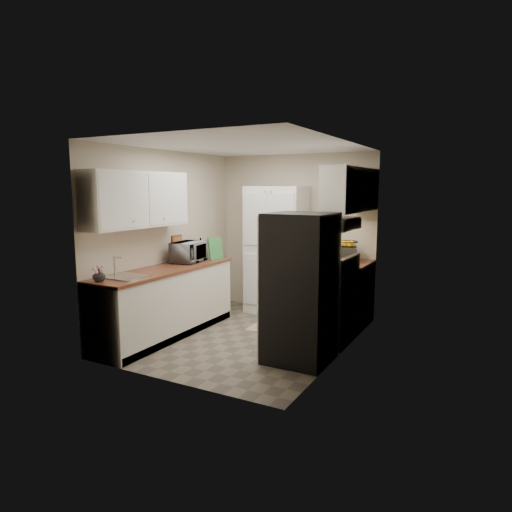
{
  "coord_description": "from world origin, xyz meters",
  "views": [
    {
      "loc": [
        2.89,
        -5.1,
        1.97
      ],
      "look_at": [
        0.07,
        0.15,
        1.08
      ],
      "focal_mm": 32.0,
      "sensor_mm": 36.0,
      "label": 1
    }
  ],
  "objects_px": {
    "electric_range": "(326,305)",
    "refrigerator": "(300,288)",
    "microwave": "(189,252)",
    "toaster_oven": "(346,254)",
    "wine_bottle": "(201,249)",
    "pantry_cabinet": "(276,250)"
  },
  "relations": [
    {
      "from": "electric_range",
      "to": "refrigerator",
      "type": "bearing_deg",
      "value": -92.48
    },
    {
      "from": "microwave",
      "to": "toaster_oven",
      "type": "relative_size",
      "value": 1.41
    },
    {
      "from": "electric_range",
      "to": "wine_bottle",
      "type": "height_order",
      "value": "wine_bottle"
    },
    {
      "from": "electric_range",
      "to": "toaster_oven",
      "type": "xyz_separation_m",
      "value": [
        -0.02,
        0.89,
        0.55
      ]
    },
    {
      "from": "toaster_oven",
      "to": "refrigerator",
      "type": "bearing_deg",
      "value": -107.59
    },
    {
      "from": "electric_range",
      "to": "microwave",
      "type": "xyz_separation_m",
      "value": [
        -1.99,
        -0.26,
        0.59
      ]
    },
    {
      "from": "electric_range",
      "to": "refrigerator",
      "type": "xyz_separation_m",
      "value": [
        -0.03,
        -0.8,
        0.37
      ]
    },
    {
      "from": "refrigerator",
      "to": "wine_bottle",
      "type": "relative_size",
      "value": 6.05
    },
    {
      "from": "refrigerator",
      "to": "microwave",
      "type": "bearing_deg",
      "value": 164.49
    },
    {
      "from": "electric_range",
      "to": "toaster_oven",
      "type": "bearing_deg",
      "value": 91.59
    },
    {
      "from": "microwave",
      "to": "electric_range",
      "type": "bearing_deg",
      "value": -90.33
    },
    {
      "from": "microwave",
      "to": "wine_bottle",
      "type": "relative_size",
      "value": 1.87
    },
    {
      "from": "wine_bottle",
      "to": "toaster_oven",
      "type": "xyz_separation_m",
      "value": [
        2.05,
        0.73,
        -0.03
      ]
    },
    {
      "from": "refrigerator",
      "to": "microwave",
      "type": "xyz_separation_m",
      "value": [
        -1.96,
        0.54,
        0.22
      ]
    },
    {
      "from": "pantry_cabinet",
      "to": "toaster_oven",
      "type": "xyz_separation_m",
      "value": [
        1.15,
        -0.04,
        0.03
      ]
    },
    {
      "from": "pantry_cabinet",
      "to": "microwave",
      "type": "relative_size",
      "value": 3.81
    },
    {
      "from": "pantry_cabinet",
      "to": "electric_range",
      "type": "bearing_deg",
      "value": -38.22
    },
    {
      "from": "pantry_cabinet",
      "to": "microwave",
      "type": "bearing_deg",
      "value": -124.78
    },
    {
      "from": "electric_range",
      "to": "toaster_oven",
      "type": "height_order",
      "value": "toaster_oven"
    },
    {
      "from": "electric_range",
      "to": "wine_bottle",
      "type": "bearing_deg",
      "value": 175.84
    },
    {
      "from": "pantry_cabinet",
      "to": "toaster_oven",
      "type": "distance_m",
      "value": 1.15
    },
    {
      "from": "microwave",
      "to": "wine_bottle",
      "type": "distance_m",
      "value": 0.41
    }
  ]
}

